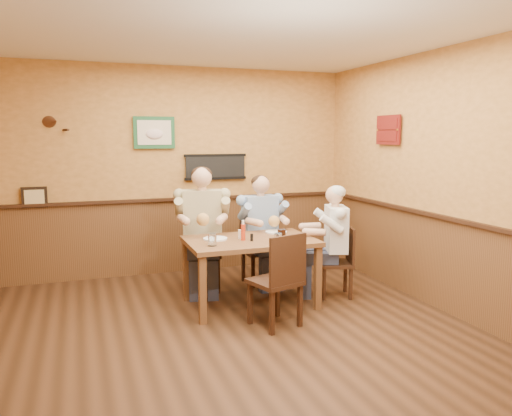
{
  "coord_description": "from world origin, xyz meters",
  "views": [
    {
      "loc": [
        -1.17,
        -4.26,
        1.88
      ],
      "look_at": [
        0.63,
        0.79,
        1.1
      ],
      "focal_mm": 35.0,
      "sensor_mm": 36.0,
      "label": 1
    }
  ],
  "objects_px": {
    "dining_table": "(250,247)",
    "water_glass_mid": "(278,239)",
    "chair_back_left": "(203,252)",
    "pepper_shaker": "(252,237)",
    "diner_blue_polo": "(260,235)",
    "hot_sauce_bottle": "(243,231)",
    "chair_back_right": "(260,250)",
    "diner_tan_shirt": "(203,235)",
    "diner_white_elder": "(336,247)",
    "chair_near_side": "(275,279)",
    "cola_tumbler": "(282,235)",
    "water_glass_left": "(212,240)",
    "salt_shaker": "(240,234)",
    "chair_right_end": "(335,262)"
  },
  "relations": [
    {
      "from": "dining_table",
      "to": "water_glass_mid",
      "type": "height_order",
      "value": "water_glass_mid"
    },
    {
      "from": "chair_back_left",
      "to": "pepper_shaker",
      "type": "relative_size",
      "value": 12.13
    },
    {
      "from": "diner_blue_polo",
      "to": "pepper_shaker",
      "type": "xyz_separation_m",
      "value": [
        -0.4,
        -0.84,
        0.17
      ]
    },
    {
      "from": "hot_sauce_bottle",
      "to": "chair_back_right",
      "type": "bearing_deg",
      "value": 58.38
    },
    {
      "from": "diner_tan_shirt",
      "to": "pepper_shaker",
      "type": "bearing_deg",
      "value": -54.69
    },
    {
      "from": "dining_table",
      "to": "diner_white_elder",
      "type": "relative_size",
      "value": 1.19
    },
    {
      "from": "chair_back_right",
      "to": "diner_white_elder",
      "type": "height_order",
      "value": "diner_white_elder"
    },
    {
      "from": "chair_near_side",
      "to": "diner_blue_polo",
      "type": "height_order",
      "value": "diner_blue_polo"
    },
    {
      "from": "dining_table",
      "to": "chair_back_right",
      "type": "relative_size",
      "value": 1.6
    },
    {
      "from": "cola_tumbler",
      "to": "chair_back_left",
      "type": "bearing_deg",
      "value": 126.92
    },
    {
      "from": "diner_white_elder",
      "to": "water_glass_mid",
      "type": "distance_m",
      "value": 0.96
    },
    {
      "from": "diner_blue_polo",
      "to": "water_glass_left",
      "type": "xyz_separation_m",
      "value": [
        -0.87,
        -0.94,
        0.19
      ]
    },
    {
      "from": "cola_tumbler",
      "to": "hot_sauce_bottle",
      "type": "relative_size",
      "value": 0.59
    },
    {
      "from": "chair_back_left",
      "to": "chair_back_right",
      "type": "distance_m",
      "value": 0.75
    },
    {
      "from": "salt_shaker",
      "to": "pepper_shaker",
      "type": "height_order",
      "value": "salt_shaker"
    },
    {
      "from": "dining_table",
      "to": "diner_blue_polo",
      "type": "height_order",
      "value": "diner_blue_polo"
    },
    {
      "from": "dining_table",
      "to": "hot_sauce_bottle",
      "type": "xyz_separation_m",
      "value": [
        -0.09,
        -0.04,
        0.19
      ]
    },
    {
      "from": "hot_sauce_bottle",
      "to": "salt_shaker",
      "type": "bearing_deg",
      "value": 94.55
    },
    {
      "from": "diner_blue_polo",
      "to": "water_glass_mid",
      "type": "distance_m",
      "value": 1.16
    },
    {
      "from": "cola_tumbler",
      "to": "chair_near_side",
      "type": "bearing_deg",
      "value": -119.04
    },
    {
      "from": "diner_tan_shirt",
      "to": "chair_back_left",
      "type": "bearing_deg",
      "value": 12.66
    },
    {
      "from": "chair_back_left",
      "to": "chair_right_end",
      "type": "bearing_deg",
      "value": -15.86
    },
    {
      "from": "dining_table",
      "to": "hot_sauce_bottle",
      "type": "height_order",
      "value": "hot_sauce_bottle"
    },
    {
      "from": "diner_blue_polo",
      "to": "salt_shaker",
      "type": "distance_m",
      "value": 0.86
    },
    {
      "from": "chair_near_side",
      "to": "dining_table",
      "type": "bearing_deg",
      "value": -104.73
    },
    {
      "from": "diner_tan_shirt",
      "to": "chair_back_right",
      "type": "bearing_deg",
      "value": 13.88
    },
    {
      "from": "chair_back_left",
      "to": "chair_back_right",
      "type": "bearing_deg",
      "value": 13.88
    },
    {
      "from": "dining_table",
      "to": "chair_back_left",
      "type": "height_order",
      "value": "chair_back_left"
    },
    {
      "from": "chair_back_right",
      "to": "chair_near_side",
      "type": "distance_m",
      "value": 1.45
    },
    {
      "from": "pepper_shaker",
      "to": "water_glass_mid",
      "type": "bearing_deg",
      "value": -54.98
    },
    {
      "from": "chair_back_right",
      "to": "water_glass_left",
      "type": "distance_m",
      "value": 1.33
    },
    {
      "from": "dining_table",
      "to": "cola_tumbler",
      "type": "xyz_separation_m",
      "value": [
        0.31,
        -0.17,
        0.15
      ]
    },
    {
      "from": "hot_sauce_bottle",
      "to": "salt_shaker",
      "type": "distance_m",
      "value": 0.1
    },
    {
      "from": "cola_tumbler",
      "to": "chair_back_right",
      "type": "bearing_deg",
      "value": 85.01
    },
    {
      "from": "diner_tan_shirt",
      "to": "water_glass_mid",
      "type": "height_order",
      "value": "diner_tan_shirt"
    },
    {
      "from": "water_glass_left",
      "to": "cola_tumbler",
      "type": "xyz_separation_m",
      "value": [
        0.79,
        0.03,
        -0.01
      ]
    },
    {
      "from": "chair_right_end",
      "to": "pepper_shaker",
      "type": "distance_m",
      "value": 1.13
    },
    {
      "from": "diner_tan_shirt",
      "to": "salt_shaker",
      "type": "xyz_separation_m",
      "value": [
        0.26,
        -0.67,
        0.12
      ]
    },
    {
      "from": "water_glass_left",
      "to": "salt_shaker",
      "type": "relative_size",
      "value": 1.3
    },
    {
      "from": "diner_blue_polo",
      "to": "chair_back_left",
      "type": "bearing_deg",
      "value": 177.94
    },
    {
      "from": "diner_tan_shirt",
      "to": "dining_table",
      "type": "bearing_deg",
      "value": -50.61
    },
    {
      "from": "chair_right_end",
      "to": "salt_shaker",
      "type": "height_order",
      "value": "salt_shaker"
    },
    {
      "from": "diner_blue_polo",
      "to": "water_glass_left",
      "type": "distance_m",
      "value": 1.29
    },
    {
      "from": "diner_blue_polo",
      "to": "water_glass_mid",
      "type": "height_order",
      "value": "diner_blue_polo"
    },
    {
      "from": "water_glass_left",
      "to": "pepper_shaker",
      "type": "relative_size",
      "value": 1.67
    },
    {
      "from": "dining_table",
      "to": "diner_white_elder",
      "type": "distance_m",
      "value": 1.05
    },
    {
      "from": "water_glass_mid",
      "to": "hot_sauce_bottle",
      "type": "height_order",
      "value": "hot_sauce_bottle"
    },
    {
      "from": "chair_right_end",
      "to": "diner_white_elder",
      "type": "distance_m",
      "value": 0.18
    },
    {
      "from": "dining_table",
      "to": "diner_tan_shirt",
      "type": "height_order",
      "value": "diner_tan_shirt"
    },
    {
      "from": "diner_tan_shirt",
      "to": "chair_right_end",
      "type": "bearing_deg",
      "value": -15.86
    }
  ]
}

